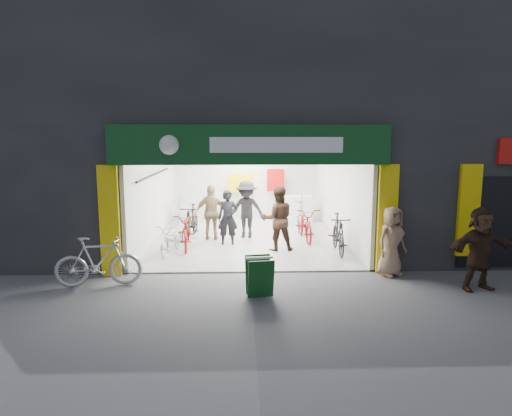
{
  "coord_description": "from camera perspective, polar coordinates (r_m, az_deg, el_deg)",
  "views": [
    {
      "loc": [
        -0.23,
        -10.55,
        3.24
      ],
      "look_at": [
        0.2,
        1.5,
        1.34
      ],
      "focal_mm": 32.0,
      "sensor_mm": 36.0,
      "label": 1
    }
  ],
  "objects": [
    {
      "name": "pedestrian_far",
      "position": [
        10.75,
        26.22,
        -4.59
      ],
      "size": [
        1.73,
        0.83,
        1.79
      ],
      "primitive_type": "imported",
      "rotation": [
        0.0,
        0.0,
        0.19
      ],
      "color": "#322016",
      "rests_on": "ground"
    },
    {
      "name": "bike_left_back",
      "position": [
        17.24,
        -9.58,
        -0.37
      ],
      "size": [
        0.59,
        1.65,
        0.97
      ],
      "primitive_type": "imported",
      "rotation": [
        0.0,
        0.0,
        0.09
      ],
      "color": "#A2A2A6",
      "rests_on": "ground"
    },
    {
      "name": "bike_right_mid",
      "position": [
        14.34,
        6.14,
        -1.98
      ],
      "size": [
        0.82,
        2.07,
        1.07
      ],
      "primitive_type": "imported",
      "rotation": [
        0.0,
        0.0,
        0.06
      ],
      "color": "maroon",
      "rests_on": "ground"
    },
    {
      "name": "sandwich_board",
      "position": [
        9.34,
        0.44,
        -8.45
      ],
      "size": [
        0.59,
        0.61,
        0.81
      ],
      "rotation": [
        0.0,
        0.0,
        0.14
      ],
      "color": "#0F3D18",
      "rests_on": "ground"
    },
    {
      "name": "building",
      "position": [
        15.62,
        2.2,
        12.89
      ],
      "size": [
        17.0,
        10.27,
        8.0
      ],
      "color": "#232326",
      "rests_on": "ground"
    },
    {
      "name": "customer_d",
      "position": [
        14.22,
        -5.55,
        -0.64
      ],
      "size": [
        1.05,
        0.47,
        1.76
      ],
      "primitive_type": "imported",
      "rotation": [
        0.0,
        0.0,
        3.1
      ],
      "color": "#8D7452",
      "rests_on": "ground"
    },
    {
      "name": "customer_b",
      "position": [
        12.89,
        2.74,
        -1.39
      ],
      "size": [
        0.95,
        0.76,
        1.86
      ],
      "primitive_type": "imported",
      "rotation": [
        0.0,
        0.0,
        3.21
      ],
      "color": "#352218",
      "rests_on": "ground"
    },
    {
      "name": "bike_right_back",
      "position": [
        15.57,
        5.62,
        -0.84
      ],
      "size": [
        0.83,
        2.06,
        1.21
      ],
      "primitive_type": "imported",
      "rotation": [
        0.0,
        0.0,
        -0.14
      ],
      "color": "#B2B2B6",
      "rests_on": "ground"
    },
    {
      "name": "customer_a",
      "position": [
        13.58,
        -3.53,
        -1.27
      ],
      "size": [
        0.61,
        0.41,
        1.67
      ],
      "primitive_type": "imported",
      "rotation": [
        0.0,
        0.0,
        -0.01
      ],
      "color": "black",
      "rests_on": "ground"
    },
    {
      "name": "bike_left_front",
      "position": [
        12.85,
        -10.47,
        -3.83
      ],
      "size": [
        0.88,
        1.72,
        0.86
      ],
      "primitive_type": "imported",
      "rotation": [
        0.0,
        0.0,
        -0.2
      ],
      "color": "#A7A7AB",
      "rests_on": "ground"
    },
    {
      "name": "customer_c",
      "position": [
        14.46,
        -1.22,
        -0.25
      ],
      "size": [
        1.3,
        0.89,
        1.85
      ],
      "primitive_type": "imported",
      "rotation": [
        0.0,
        0.0,
        -0.18
      ],
      "color": "black",
      "rests_on": "ground"
    },
    {
      "name": "bike_left_midback",
      "position": [
        13.45,
        -8.71,
        -2.78
      ],
      "size": [
        0.92,
        2.08,
        1.06
      ],
      "primitive_type": "imported",
      "rotation": [
        0.0,
        0.0,
        0.11
      ],
      "color": "maroon",
      "rests_on": "ground"
    },
    {
      "name": "parked_bike",
      "position": [
        10.52,
        -19.12,
        -6.36
      ],
      "size": [
        1.9,
        0.77,
        1.11
      ],
      "primitive_type": "imported",
      "rotation": [
        0.0,
        0.0,
        1.71
      ],
      "color": "#B4B3B8",
      "rests_on": "ground"
    },
    {
      "name": "bike_right_front",
      "position": [
        12.88,
        10.26,
        -3.23
      ],
      "size": [
        0.63,
        1.87,
        1.11
      ],
      "primitive_type": "imported",
      "rotation": [
        0.0,
        0.0,
        -0.06
      ],
      "color": "black",
      "rests_on": "ground"
    },
    {
      "name": "pedestrian_near",
      "position": [
        11.11,
        16.58,
        -4.01
      ],
      "size": [
        0.95,
        0.84,
        1.64
      ],
      "primitive_type": "imported",
      "rotation": [
        0.0,
        0.0,
        0.5
      ],
      "color": "#957256",
      "rests_on": "ground"
    },
    {
      "name": "ground",
      "position": [
        11.04,
        -0.77,
        -8.12
      ],
      "size": [
        60.0,
        60.0,
        0.0
      ],
      "primitive_type": "plane",
      "color": "#56565B",
      "rests_on": "ground"
    },
    {
      "name": "bike_left_midfront",
      "position": [
        14.8,
        -8.1,
        -1.67
      ],
      "size": [
        0.72,
        1.83,
        1.07
      ],
      "primitive_type": "imported",
      "rotation": [
        0.0,
        0.0,
        -0.13
      ],
      "color": "black",
      "rests_on": "ground"
    }
  ]
}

